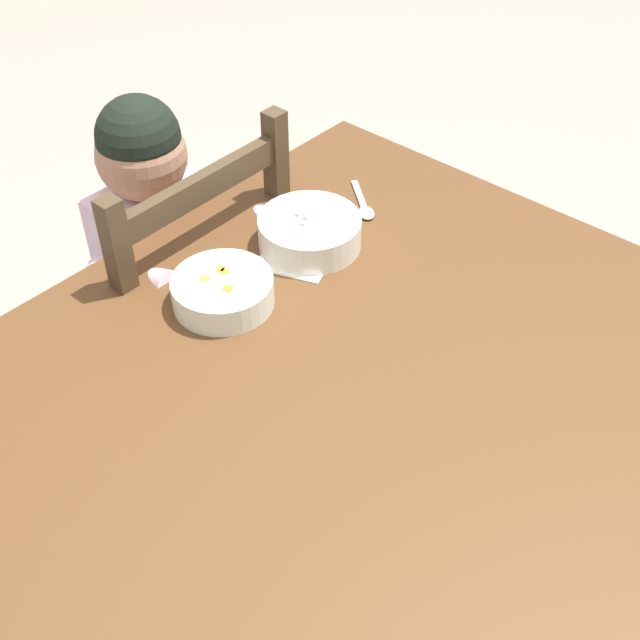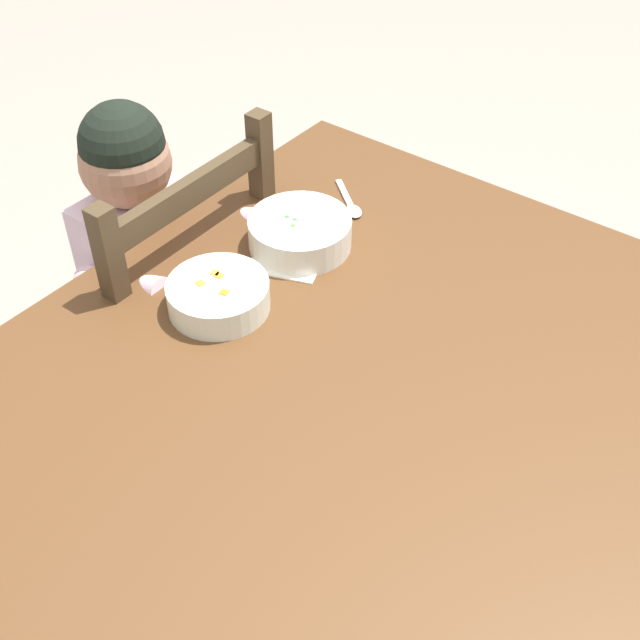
{
  "view_description": "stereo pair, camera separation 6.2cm",
  "coord_description": "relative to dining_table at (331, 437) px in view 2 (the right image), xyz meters",
  "views": [
    {
      "loc": [
        -0.62,
        -0.53,
        1.64
      ],
      "look_at": [
        0.07,
        0.08,
        0.81
      ],
      "focal_mm": 45.63,
      "sensor_mm": 36.0,
      "label": 1
    },
    {
      "loc": [
        -0.66,
        -0.48,
        1.64
      ],
      "look_at": [
        0.07,
        0.08,
        0.81
      ],
      "focal_mm": 45.63,
      "sensor_mm": 36.0,
      "label": 2
    }
  ],
  "objects": [
    {
      "name": "ground_plane",
      "position": [
        0.0,
        0.0,
        -0.66
      ],
      "size": [
        8.0,
        8.0,
        0.0
      ],
      "primitive_type": "plane",
      "color": "#A59487"
    },
    {
      "name": "spoon",
      "position": [
        0.41,
        0.26,
        0.1
      ],
      "size": [
        0.1,
        0.12,
        0.01
      ],
      "color": "silver",
      "rests_on": "dining_table"
    },
    {
      "name": "bowl_of_carrots",
      "position": [
        0.04,
        0.26,
        0.13
      ],
      "size": [
        0.17,
        0.17,
        0.05
      ],
      "color": "white",
      "rests_on": "dining_table"
    },
    {
      "name": "dining_chair",
      "position": [
        0.15,
        0.56,
        -0.2
      ],
      "size": [
        0.42,
        0.42,
        0.93
      ],
      "color": "#473623",
      "rests_on": "ground"
    },
    {
      "name": "child_figure",
      "position": [
        0.15,
        0.56,
        -0.01
      ],
      "size": [
        0.32,
        0.31,
        0.98
      ],
      "color": "silver",
      "rests_on": "ground"
    },
    {
      "name": "paper_napkin",
      "position": [
        0.22,
        0.26,
        0.1
      ],
      "size": [
        0.17,
        0.16,
        0.0
      ],
      "primitive_type": "cube",
      "rotation": [
        0.0,
        0.0,
        0.36
      ],
      "color": "white",
      "rests_on": "dining_table"
    },
    {
      "name": "dining_table",
      "position": [
        0.0,
        0.0,
        0.0
      ],
      "size": [
        1.3,
        1.03,
        0.76
      ],
      "color": "brown",
      "rests_on": "ground"
    },
    {
      "name": "bowl_of_peas",
      "position": [
        0.26,
        0.26,
        0.13
      ],
      "size": [
        0.19,
        0.19,
        0.06
      ],
      "color": "white",
      "rests_on": "dining_table"
    }
  ]
}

